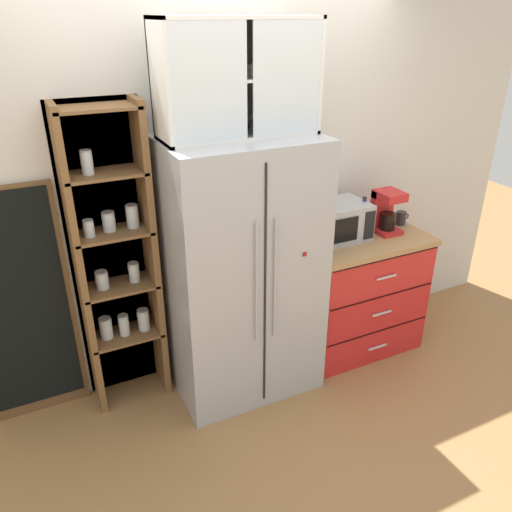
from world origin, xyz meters
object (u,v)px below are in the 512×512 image
Objects in this scene: refrigerator at (242,271)px; microwave at (335,221)px; mug_charcoal at (401,218)px; mug_navy at (359,228)px; bottle_cobalt at (363,219)px; bottle_amber at (361,220)px; chalkboard_menu at (20,309)px; coffee_maker at (385,211)px.

microwave is at bearing 5.74° from refrigerator.
microwave is at bearing -179.59° from mug_charcoal.
mug_navy is 0.39× the size of bottle_cobalt.
bottle_amber reaches higher than mug_charcoal.
mug_charcoal is at bearing -4.74° from chalkboard_menu.
mug_navy is at bearing 86.25° from bottle_cobalt.
bottle_cobalt is at bearing -179.98° from coffee_maker.
chalkboard_menu is (-2.27, 0.27, -0.28)m from bottle_cobalt.
microwave is at bearing 173.99° from coffee_maker.
mug_charcoal is at bearing 13.08° from coffee_maker.
microwave is 0.21m from bottle_cobalt.
chalkboard_menu is at bearing 173.81° from coffee_maker.
mug_navy is (-0.20, 0.03, -0.11)m from coffee_maker.
bottle_cobalt reaches higher than mug_charcoal.
refrigerator is 0.96m from mug_navy.
mug_charcoal is at bearing 2.61° from mug_navy.
refrigerator reaches higher than microwave.
refrigerator reaches higher than chalkboard_menu.
bottle_amber is at bearing 174.65° from coffee_maker.
bottle_amber is 0.89× the size of bottle_cobalt.
bottle_amber is (-0.20, 0.02, -0.04)m from coffee_maker.
refrigerator is 3.90× the size of microwave.
coffee_maker is at bearing 1.66° from refrigerator.
chalkboard_menu is at bearing 173.99° from mug_navy.
bottle_cobalt is at bearing -6.72° from chalkboard_menu.
mug_charcoal is (0.60, 0.00, -0.08)m from microwave.
microwave reaches higher than mug_navy.
microwave is 3.92× the size of mug_navy.
bottle_cobalt is 0.19× the size of chalkboard_menu.
chalkboard_menu reaches higher than mug_navy.
microwave is 3.98× the size of mug_charcoal.
bottle_cobalt is (0.95, 0.03, 0.18)m from refrigerator.
bottle_amber is at bearing 3.12° from refrigerator.
microwave is 2.10m from chalkboard_menu.
coffee_maker is at bearing -8.25° from mug_navy.
bottle_cobalt is (-0.00, -0.03, 0.08)m from mug_navy.
chalkboard_menu is (-1.32, 0.30, -0.09)m from refrigerator.
refrigerator is at bearing -178.34° from coffee_maker.
chalkboard_menu reaches higher than mug_charcoal.
coffee_maker is 0.23m from mug_navy.
bottle_amber is 0.03m from bottle_cobalt.
microwave is 0.22m from mug_navy.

